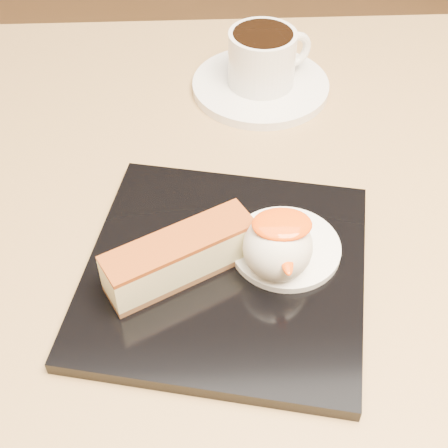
{
  "coord_description": "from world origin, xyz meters",
  "views": [
    {
      "loc": [
        -0.03,
        -0.34,
        1.11
      ],
      "look_at": [
        -0.02,
        -0.0,
        0.76
      ],
      "focal_mm": 50.0,
      "sensor_mm": 36.0,
      "label": 1
    }
  ],
  "objects_px": {
    "table": "(241,353)",
    "cheesecake": "(180,257)",
    "ice_cream_scoop": "(278,247)",
    "dessert_plate": "(225,271)",
    "saucer": "(260,86)",
    "coffee_cup": "(263,57)"
  },
  "relations": [
    {
      "from": "saucer",
      "to": "ice_cream_scoop",
      "type": "bearing_deg",
      "value": -92.47
    },
    {
      "from": "table",
      "to": "ice_cream_scoop",
      "type": "bearing_deg",
      "value": -52.07
    },
    {
      "from": "saucer",
      "to": "dessert_plate",
      "type": "bearing_deg",
      "value": -101.09
    },
    {
      "from": "table",
      "to": "ice_cream_scoop",
      "type": "distance_m",
      "value": 0.2
    },
    {
      "from": "dessert_plate",
      "to": "saucer",
      "type": "relative_size",
      "value": 1.47
    },
    {
      "from": "cheesecake",
      "to": "coffee_cup",
      "type": "xyz_separation_m",
      "value": [
        0.09,
        0.27,
        0.01
      ]
    },
    {
      "from": "table",
      "to": "coffee_cup",
      "type": "distance_m",
      "value": 0.31
    },
    {
      "from": "table",
      "to": "ice_cream_scoop",
      "type": "xyz_separation_m",
      "value": [
        0.02,
        -0.03,
        0.19
      ]
    },
    {
      "from": "cheesecake",
      "to": "saucer",
      "type": "bearing_deg",
      "value": 43.9
    },
    {
      "from": "dessert_plate",
      "to": "saucer",
      "type": "xyz_separation_m",
      "value": [
        0.05,
        0.26,
        -0.0
      ]
    },
    {
      "from": "cheesecake",
      "to": "ice_cream_scoop",
      "type": "height_order",
      "value": "ice_cream_scoop"
    },
    {
      "from": "cheesecake",
      "to": "coffee_cup",
      "type": "distance_m",
      "value": 0.28
    },
    {
      "from": "dessert_plate",
      "to": "ice_cream_scoop",
      "type": "height_order",
      "value": "ice_cream_scoop"
    },
    {
      "from": "cheesecake",
      "to": "ice_cream_scoop",
      "type": "relative_size",
      "value": 2.25
    },
    {
      "from": "dessert_plate",
      "to": "saucer",
      "type": "bearing_deg",
      "value": 78.91
    },
    {
      "from": "dessert_plate",
      "to": "coffee_cup",
      "type": "xyz_separation_m",
      "value": [
        0.05,
        0.26,
        0.03
      ]
    },
    {
      "from": "ice_cream_scoop",
      "to": "table",
      "type": "bearing_deg",
      "value": 127.93
    },
    {
      "from": "ice_cream_scoop",
      "to": "coffee_cup",
      "type": "height_order",
      "value": "coffee_cup"
    },
    {
      "from": "saucer",
      "to": "cheesecake",
      "type": "bearing_deg",
      "value": -107.9
    },
    {
      "from": "table",
      "to": "cheesecake",
      "type": "relative_size",
      "value": 6.58
    },
    {
      "from": "dessert_plate",
      "to": "table",
      "type": "bearing_deg",
      "value": 52.51
    },
    {
      "from": "dessert_plate",
      "to": "ice_cream_scoop",
      "type": "distance_m",
      "value": 0.05
    }
  ]
}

